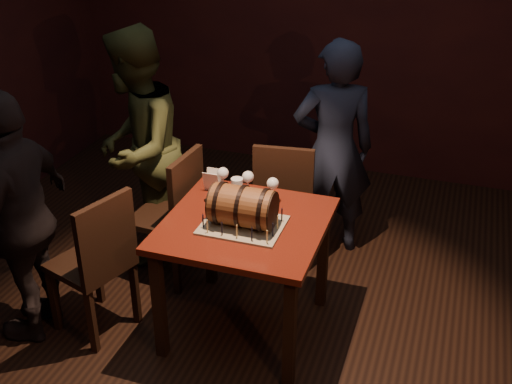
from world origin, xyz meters
The scene contains 16 objects.
room_shell centered at (0.00, 0.00, 1.40)m, with size 5.04×5.04×2.80m.
pub_table centered at (-0.08, 0.05, 0.64)m, with size 0.90×0.90×0.75m.
cake_board centered at (-0.07, 0.00, 0.76)m, with size 0.45×0.35×0.01m, color gray.
barrel_cake centered at (-0.07, 0.00, 0.87)m, with size 0.41×0.24×0.24m.
birthday_candles centered at (-0.07, 0.00, 0.80)m, with size 0.40×0.30×0.09m.
wine_glass_left centered at (-0.33, 0.36, 0.87)m, with size 0.07×0.07×0.16m.
wine_glass_mid centered at (-0.17, 0.36, 0.87)m, with size 0.07×0.07×0.16m.
wine_glass_right centered at (0.00, 0.32, 0.87)m, with size 0.07×0.07×0.16m.
pint_of_ale centered at (-0.20, 0.26, 0.82)m, with size 0.07×0.07×0.15m.
menu_card centered at (-0.39, 0.35, 0.81)m, with size 0.10×0.05×0.13m, color white, non-canonical shape.
chair_back centered at (-0.06, 0.82, 0.52)m, with size 0.45×0.45×0.93m.
chair_left_rear centered at (-0.70, 0.41, 0.52)m, with size 0.43×0.43×0.93m.
chair_left_front centered at (-0.87, -0.25, 0.52)m, with size 0.50×0.50×0.93m.
person_back centered at (0.19, 1.13, 0.78)m, with size 0.57×0.37×1.56m, color #181E31.
person_left_rear centered at (-1.06, 0.63, 0.82)m, with size 0.80×0.62×1.65m, color #30361B.
person_left_front centered at (-1.28, -0.34, 0.76)m, with size 0.89×0.37×1.52m, color black.
Camera 1 is at (0.98, -2.89, 2.57)m, focal length 45.00 mm.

